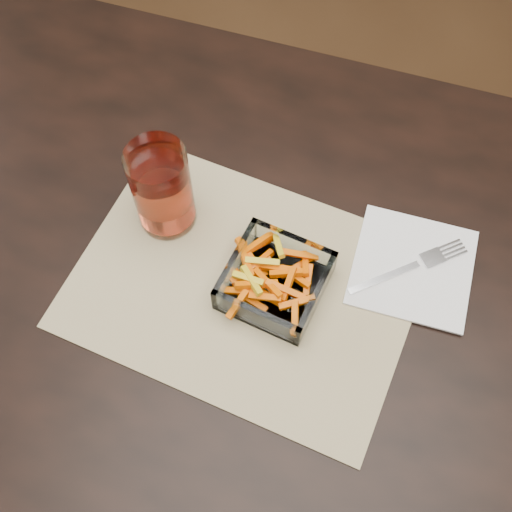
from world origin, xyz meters
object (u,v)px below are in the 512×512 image
Objects in this scene: dining_table at (336,341)px; tumbler at (162,191)px; glass_bowl at (275,282)px; fork at (412,266)px.

tumbler is at bearing 164.89° from dining_table.
glass_bowl reaches higher than fork.
tumbler reaches higher than fork.
glass_bowl is at bearing -19.29° from tumbler.
fork is at bearing 54.82° from dining_table.
tumbler is (-0.18, 0.06, 0.05)m from glass_bowl.
tumbler is (-0.28, 0.08, 0.16)m from dining_table.
tumbler reaches higher than glass_bowl.
tumbler reaches higher than dining_table.
tumbler is at bearing -127.26° from fork.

